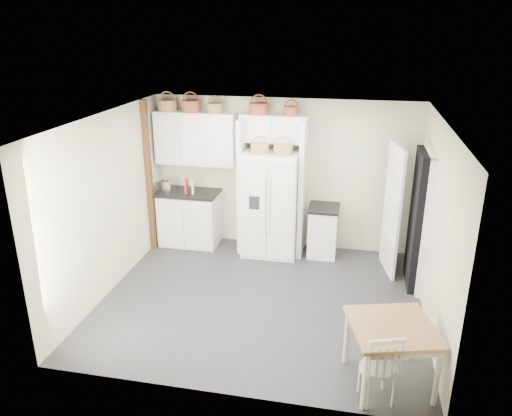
# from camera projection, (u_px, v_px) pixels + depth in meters

# --- Properties ---
(floor) EXTENTS (4.50, 4.50, 0.00)m
(floor) POSITION_uv_depth(u_px,v_px,m) (261.00, 299.00, 7.19)
(floor) COLOR #252525
(floor) RESTS_ON ground
(ceiling) EXTENTS (4.50, 4.50, 0.00)m
(ceiling) POSITION_uv_depth(u_px,v_px,m) (262.00, 120.00, 6.29)
(ceiling) COLOR white
(ceiling) RESTS_ON wall_back
(wall_back) EXTENTS (4.50, 0.00, 4.50)m
(wall_back) POSITION_uv_depth(u_px,v_px,m) (284.00, 174.00, 8.58)
(wall_back) COLOR beige
(wall_back) RESTS_ON floor
(wall_left) EXTENTS (0.00, 4.00, 4.00)m
(wall_left) POSITION_uv_depth(u_px,v_px,m) (108.00, 204.00, 7.17)
(wall_left) COLOR beige
(wall_left) RESTS_ON floor
(wall_right) EXTENTS (0.00, 4.00, 4.00)m
(wall_right) POSITION_uv_depth(u_px,v_px,m) (436.00, 228.00, 6.31)
(wall_right) COLOR beige
(wall_right) RESTS_ON floor
(refrigerator) EXTENTS (0.92, 0.74, 1.77)m
(refrigerator) POSITION_uv_depth(u_px,v_px,m) (271.00, 204.00, 8.39)
(refrigerator) COLOR white
(refrigerator) RESTS_ON floor
(base_cab_left) EXTENTS (1.01, 0.64, 0.94)m
(base_cab_left) POSITION_uv_depth(u_px,v_px,m) (190.00, 219.00, 8.90)
(base_cab_left) COLOR silver
(base_cab_left) RESTS_ON floor
(base_cab_right) EXTENTS (0.47, 0.56, 0.83)m
(base_cab_right) POSITION_uv_depth(u_px,v_px,m) (323.00, 232.00, 8.47)
(base_cab_right) COLOR silver
(base_cab_right) RESTS_ON floor
(dining_table) EXTENTS (1.08, 1.08, 0.73)m
(dining_table) POSITION_uv_depth(u_px,v_px,m) (389.00, 354.00, 5.41)
(dining_table) COLOR brown
(dining_table) RESTS_ON floor
(windsor_chair) EXTENTS (0.48, 0.46, 0.80)m
(windsor_chair) POSITION_uv_depth(u_px,v_px,m) (378.00, 368.00, 5.15)
(windsor_chair) COLOR silver
(windsor_chair) RESTS_ON floor
(counter_left) EXTENTS (1.05, 0.68, 0.04)m
(counter_left) POSITION_uv_depth(u_px,v_px,m) (189.00, 193.00, 8.73)
(counter_left) COLOR black
(counter_left) RESTS_ON base_cab_left
(counter_right) EXTENTS (0.51, 0.60, 0.04)m
(counter_right) POSITION_uv_depth(u_px,v_px,m) (324.00, 208.00, 8.32)
(counter_right) COLOR black
(counter_right) RESTS_ON base_cab_right
(toaster) EXTENTS (0.28, 0.17, 0.19)m
(toaster) POSITION_uv_depth(u_px,v_px,m) (165.00, 186.00, 8.70)
(toaster) COLOR silver
(toaster) RESTS_ON counter_left
(cookbook_red) EXTENTS (0.06, 0.17, 0.25)m
(cookbook_red) POSITION_uv_depth(u_px,v_px,m) (186.00, 186.00, 8.61)
(cookbook_red) COLOR maroon
(cookbook_red) RESTS_ON counter_left
(cookbook_cream) EXTENTS (0.07, 0.16, 0.23)m
(cookbook_cream) POSITION_uv_depth(u_px,v_px,m) (193.00, 187.00, 8.59)
(cookbook_cream) COLOR #CBB193
(cookbook_cream) RESTS_ON counter_left
(basket_upper_a) EXTENTS (0.32, 0.32, 0.18)m
(basket_upper_a) POSITION_uv_depth(u_px,v_px,m) (168.00, 105.00, 8.40)
(basket_upper_a) COLOR brown
(basket_upper_a) RESTS_ON upper_cabinet
(basket_upper_b) EXTENTS (0.32, 0.32, 0.19)m
(basket_upper_b) POSITION_uv_depth(u_px,v_px,m) (191.00, 106.00, 8.32)
(basket_upper_b) COLOR maroon
(basket_upper_b) RESTS_ON upper_cabinet
(basket_upper_c) EXTENTS (0.27, 0.27, 0.16)m
(basket_upper_c) POSITION_uv_depth(u_px,v_px,m) (215.00, 108.00, 8.25)
(basket_upper_c) COLOR brown
(basket_upper_c) RESTS_ON upper_cabinet
(basket_bridge_a) EXTENTS (0.32, 0.32, 0.18)m
(basket_bridge_a) POSITION_uv_depth(u_px,v_px,m) (259.00, 109.00, 8.10)
(basket_bridge_a) COLOR maroon
(basket_bridge_a) RESTS_ON bridge_cabinet
(basket_bridge_b) EXTENTS (0.24, 0.24, 0.14)m
(basket_bridge_b) POSITION_uv_depth(u_px,v_px,m) (291.00, 111.00, 8.01)
(basket_bridge_b) COLOR maroon
(basket_bridge_b) RESTS_ON bridge_cabinet
(basket_fridge_a) EXTENTS (0.29, 0.29, 0.15)m
(basket_fridge_a) POSITION_uv_depth(u_px,v_px,m) (260.00, 149.00, 8.00)
(basket_fridge_a) COLOR brown
(basket_fridge_a) RESTS_ON refrigerator
(basket_fridge_b) EXTENTS (0.30, 0.30, 0.16)m
(basket_fridge_b) POSITION_uv_depth(u_px,v_px,m) (283.00, 150.00, 7.93)
(basket_fridge_b) COLOR brown
(basket_fridge_b) RESTS_ON refrigerator
(upper_cabinet) EXTENTS (1.40, 0.34, 0.90)m
(upper_cabinet) POSITION_uv_depth(u_px,v_px,m) (196.00, 138.00, 8.50)
(upper_cabinet) COLOR silver
(upper_cabinet) RESTS_ON wall_back
(bridge_cabinet) EXTENTS (1.12, 0.34, 0.45)m
(bridge_cabinet) POSITION_uv_depth(u_px,v_px,m) (274.00, 128.00, 8.16)
(bridge_cabinet) COLOR silver
(bridge_cabinet) RESTS_ON wall_back
(fridge_panel_left) EXTENTS (0.08, 0.60, 2.30)m
(fridge_panel_left) POSITION_uv_depth(u_px,v_px,m) (243.00, 186.00, 8.48)
(fridge_panel_left) COLOR silver
(fridge_panel_left) RESTS_ON floor
(fridge_panel_right) EXTENTS (0.08, 0.60, 2.30)m
(fridge_panel_right) POSITION_uv_depth(u_px,v_px,m) (302.00, 189.00, 8.28)
(fridge_panel_right) COLOR silver
(fridge_panel_right) RESTS_ON floor
(trim_post) EXTENTS (0.09, 0.09, 2.60)m
(trim_post) POSITION_uv_depth(u_px,v_px,m) (149.00, 178.00, 8.40)
(trim_post) COLOR #341A0D
(trim_post) RESTS_ON floor
(doorway_void) EXTENTS (0.18, 0.85, 2.05)m
(doorway_void) POSITION_uv_depth(u_px,v_px,m) (418.00, 220.00, 7.34)
(doorway_void) COLOR black
(doorway_void) RESTS_ON floor
(door_slab) EXTENTS (0.21, 0.79, 2.05)m
(door_slab) POSITION_uv_depth(u_px,v_px,m) (392.00, 210.00, 7.72)
(door_slab) COLOR white
(door_slab) RESTS_ON floor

